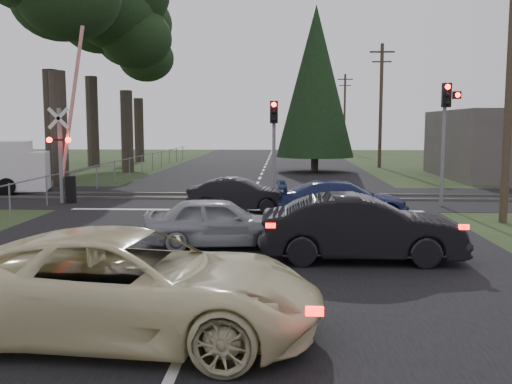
# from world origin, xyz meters

# --- Properties ---
(ground) EXTENTS (120.00, 120.00, 0.00)m
(ground) POSITION_xyz_m (0.00, 0.00, 0.00)
(ground) COLOR #273719
(ground) RESTS_ON ground
(road) EXTENTS (14.00, 100.00, 0.01)m
(road) POSITION_xyz_m (0.00, 10.00, 0.01)
(road) COLOR black
(road) RESTS_ON ground
(rail_corridor) EXTENTS (120.00, 8.00, 0.01)m
(rail_corridor) POSITION_xyz_m (0.00, 12.00, 0.01)
(rail_corridor) COLOR black
(rail_corridor) RESTS_ON ground
(stop_line) EXTENTS (13.00, 0.35, 0.00)m
(stop_line) POSITION_xyz_m (0.00, 8.20, 0.01)
(stop_line) COLOR silver
(stop_line) RESTS_ON ground
(rail_near) EXTENTS (120.00, 0.12, 0.10)m
(rail_near) POSITION_xyz_m (0.00, 11.20, 0.05)
(rail_near) COLOR #59544C
(rail_near) RESTS_ON ground
(rail_far) EXTENTS (120.00, 0.12, 0.10)m
(rail_far) POSITION_xyz_m (0.00, 12.80, 0.05)
(rail_far) COLOR #59544C
(rail_far) RESTS_ON ground
(crossing_signal) EXTENTS (1.62, 0.38, 6.96)m
(crossing_signal) POSITION_xyz_m (-7.27, 9.79, 2.06)
(crossing_signal) COLOR slate
(crossing_signal) RESTS_ON ground
(traffic_signal_right) EXTENTS (0.68, 0.48, 4.70)m
(traffic_signal_right) POSITION_xyz_m (7.55, 9.47, 3.31)
(traffic_signal_right) COLOR slate
(traffic_signal_right) RESTS_ON ground
(traffic_signal_center) EXTENTS (0.32, 0.48, 4.10)m
(traffic_signal_center) POSITION_xyz_m (1.00, 10.68, 2.81)
(traffic_signal_center) COLOR slate
(traffic_signal_center) RESTS_ON ground
(utility_pole_near) EXTENTS (1.80, 0.26, 9.00)m
(utility_pole_near) POSITION_xyz_m (8.50, 6.00, 4.73)
(utility_pole_near) COLOR #4C3D2D
(utility_pole_near) RESTS_ON ground
(utility_pole_mid) EXTENTS (1.80, 0.26, 9.00)m
(utility_pole_mid) POSITION_xyz_m (8.50, 30.00, 4.73)
(utility_pole_mid) COLOR #4C3D2D
(utility_pole_mid) RESTS_ON ground
(utility_pole_far) EXTENTS (1.80, 0.26, 9.00)m
(utility_pole_far) POSITION_xyz_m (8.50, 55.00, 4.73)
(utility_pole_far) COLOR #4C3D2D
(utility_pole_far) RESTS_ON ground
(euc_tree_c) EXTENTS (6.00, 6.00, 13.20)m
(euc_tree_c) POSITION_xyz_m (-9.00, 25.00, 9.51)
(euc_tree_c) COLOR #473D33
(euc_tree_c) RESTS_ON ground
(euc_tree_d) EXTENTS (7.50, 7.50, 16.50)m
(euc_tree_d) POSITION_xyz_m (-13.00, 30.00, 11.91)
(euc_tree_d) COLOR #473D33
(euc_tree_d) RESTS_ON ground
(euc_tree_e) EXTENTS (6.00, 6.00, 13.20)m
(euc_tree_e) POSITION_xyz_m (-11.00, 36.00, 9.51)
(euc_tree_e) COLOR #473D33
(euc_tree_e) RESTS_ON ground
(conifer_tree) EXTENTS (5.20, 5.20, 11.00)m
(conifer_tree) POSITION_xyz_m (3.50, 26.00, 5.99)
(conifer_tree) COLOR #473D33
(conifer_tree) RESTS_ON ground
(fence_left) EXTENTS (0.10, 36.00, 1.20)m
(fence_left) POSITION_xyz_m (-7.80, 22.50, 0.00)
(fence_left) COLOR slate
(fence_left) RESTS_ON ground
(cream_coupe) EXTENTS (5.92, 3.13, 1.59)m
(cream_coupe) POSITION_xyz_m (-0.86, -4.48, 0.79)
(cream_coupe) COLOR beige
(cream_coupe) RESTS_ON ground
(dark_hatchback) EXTENTS (4.61, 1.61, 1.52)m
(dark_hatchback) POSITION_xyz_m (3.21, 0.53, 0.76)
(dark_hatchback) COLOR black
(dark_hatchback) RESTS_ON ground
(silver_car) EXTENTS (3.93, 1.90, 1.29)m
(silver_car) POSITION_xyz_m (-0.26, 1.84, 0.65)
(silver_car) COLOR #94979B
(silver_car) RESTS_ON ground
(blue_sedan) EXTENTS (4.46, 1.96, 1.27)m
(blue_sedan) POSITION_xyz_m (3.38, 6.47, 0.64)
(blue_sedan) COLOR navy
(blue_sedan) RESTS_ON ground
(dark_car_far) EXTENTS (3.74, 1.44, 1.22)m
(dark_car_far) POSITION_xyz_m (-0.20, 7.88, 0.61)
(dark_car_far) COLOR black
(dark_car_far) RESTS_ON ground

